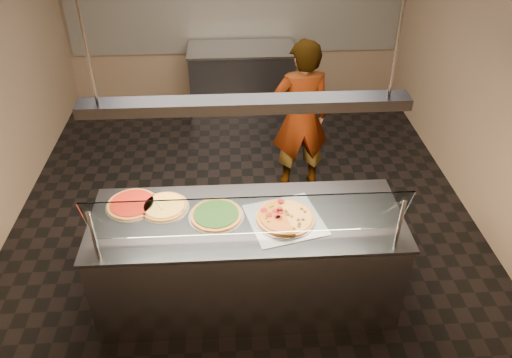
{
  "coord_description": "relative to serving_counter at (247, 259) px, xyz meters",
  "views": [
    {
      "loc": [
        -0.12,
        -4.36,
        3.52
      ],
      "look_at": [
        0.09,
        -0.84,
        1.02
      ],
      "focal_mm": 35.0,
      "sensor_mm": 36.0,
      "label": 1
    }
  ],
  "objects": [
    {
      "name": "half_pizza_pepperoni",
      "position": [
        0.19,
        -0.04,
        0.5
      ],
      "size": [
        0.34,
        0.51,
        0.05
      ],
      "color": "brown",
      "rests_on": "perforated_tray"
    },
    {
      "name": "half_pizza_sausage",
      "position": [
        0.42,
        -0.04,
        0.49
      ],
      "size": [
        0.34,
        0.51,
        0.04
      ],
      "color": "brown",
      "rests_on": "perforated_tray"
    },
    {
      "name": "tile_band",
      "position": [
        0.01,
        4.23,
        0.83
      ],
      "size": [
        4.9,
        0.02,
        1.2
      ],
      "primitive_type": "cube",
      "color": "silver",
      "rests_on": "wall_back"
    },
    {
      "name": "serving_counter",
      "position": [
        0.0,
        0.0,
        0.0
      ],
      "size": [
        2.54,
        0.94,
        0.93
      ],
      "color": "#B7B7BC",
      "rests_on": "ground"
    },
    {
      "name": "pizza_cheese",
      "position": [
        -0.68,
        0.18,
        0.48
      ],
      "size": [
        0.41,
        0.41,
        0.03
      ],
      "color": "silver",
      "rests_on": "serving_counter"
    },
    {
      "name": "wall_right",
      "position": [
        2.52,
        1.25,
        1.03
      ],
      "size": [
        0.02,
        6.0,
        3.0
      ],
      "primitive_type": "cube",
      "color": "#92775E",
      "rests_on": "ground"
    },
    {
      "name": "sneeze_guard",
      "position": [
        0.0,
        -0.34,
        0.76
      ],
      "size": [
        2.3,
        0.18,
        0.54
      ],
      "color": "#B7B7BC",
      "rests_on": "serving_counter"
    },
    {
      "name": "pizza_spinach",
      "position": [
        -0.25,
        0.04,
        0.48
      ],
      "size": [
        0.45,
        0.45,
        0.03
      ],
      "color": "silver",
      "rests_on": "serving_counter"
    },
    {
      "name": "ground",
      "position": [
        0.01,
        1.25,
        -0.48
      ],
      "size": [
        5.0,
        6.0,
        0.02
      ],
      "primitive_type": "cube",
      "color": "black",
      "rests_on": "ground"
    },
    {
      "name": "pizza_spatula",
      "position": [
        -0.66,
        0.15,
        0.49
      ],
      "size": [
        0.26,
        0.2,
        0.02
      ],
      "color": "#B7B7BC",
      "rests_on": "pizza_spinach"
    },
    {
      "name": "lamp_rod_right",
      "position": [
        1.0,
        0.0,
        2.03
      ],
      "size": [
        0.02,
        0.02,
        1.01
      ],
      "primitive_type": "cylinder",
      "color": "#B7B7BC",
      "rests_on": "ceiling"
    },
    {
      "name": "pizza_tomato",
      "position": [
        -0.95,
        0.22,
        0.48
      ],
      "size": [
        0.44,
        0.44,
        0.03
      ],
      "color": "silver",
      "rests_on": "serving_counter"
    },
    {
      "name": "heat_lamp_housing",
      "position": [
        0.0,
        0.0,
        1.48
      ],
      "size": [
        2.3,
        0.18,
        0.08
      ],
      "primitive_type": "cube",
      "color": "#434349",
      "rests_on": "ceiling"
    },
    {
      "name": "worker",
      "position": [
        0.67,
        1.75,
        0.42
      ],
      "size": [
        0.69,
        0.49,
        1.78
      ],
      "primitive_type": "imported",
      "rotation": [
        0.0,
        0.0,
        3.24
      ],
      "color": "#282430",
      "rests_on": "ground"
    },
    {
      "name": "lamp_rod_left",
      "position": [
        -1.0,
        0.0,
        2.03
      ],
      "size": [
        0.02,
        0.02,
        1.01
      ],
      "primitive_type": "cylinder",
      "color": "#B7B7BC",
      "rests_on": "ceiling"
    },
    {
      "name": "prep_table",
      "position": [
        0.09,
        3.8,
        0.0
      ],
      "size": [
        1.55,
        0.74,
        0.93
      ],
      "color": "#434349",
      "rests_on": "ground"
    },
    {
      "name": "perforated_tray",
      "position": [
        0.31,
        -0.04,
        0.47
      ],
      "size": [
        0.68,
        0.68,
        0.01
      ],
      "color": "silver",
      "rests_on": "serving_counter"
    }
  ]
}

